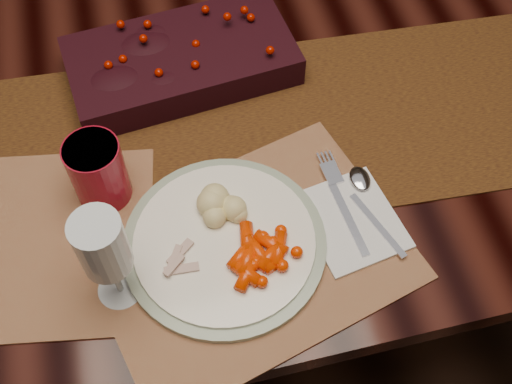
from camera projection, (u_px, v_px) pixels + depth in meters
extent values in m
plane|color=black|center=(223.00, 273.00, 1.71)|extent=(5.00, 5.00, 0.00)
cube|color=black|center=(216.00, 200.00, 1.40)|extent=(1.80, 1.00, 0.75)
cube|color=black|center=(248.00, 131.00, 1.03)|extent=(1.75, 0.46, 0.00)
cube|color=brown|center=(250.00, 255.00, 0.91)|extent=(0.49, 0.41, 0.00)
cube|color=#8C664F|center=(7.00, 243.00, 0.92)|extent=(0.46, 0.37, 0.00)
cylinder|color=white|center=(224.00, 243.00, 0.90)|extent=(0.36, 0.36, 0.02)
cube|color=white|center=(351.00, 220.00, 0.93)|extent=(0.15, 0.17, 0.01)
cylinder|color=maroon|center=(98.00, 172.00, 0.91)|extent=(0.10, 0.10, 0.11)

